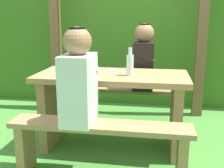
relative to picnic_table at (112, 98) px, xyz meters
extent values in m
plane|color=#468836|center=(0.00, 0.00, -0.50)|extent=(12.00, 12.00, 0.00)
cube|color=#3D6F20|center=(0.00, 1.92, 0.65)|extent=(6.40, 1.02, 2.29)
cube|color=brown|center=(-0.94, 1.08, 0.63)|extent=(0.12, 0.12, 2.25)
cube|color=brown|center=(0.94, 1.08, 0.63)|extent=(0.12, 0.12, 2.25)
cube|color=#9E7A51|center=(0.00, 0.00, 0.21)|extent=(1.40, 0.64, 0.05)
cube|color=#9E7A51|center=(-0.60, 0.00, -0.16)|extent=(0.08, 0.54, 0.68)
cube|color=#9E7A51|center=(0.60, 0.00, -0.16)|extent=(0.08, 0.54, 0.68)
cube|color=#9E7A51|center=(0.00, -0.57, -0.06)|extent=(1.40, 0.24, 0.04)
cube|color=#9E7A51|center=(-0.62, -0.57, -0.29)|extent=(0.07, 0.22, 0.42)
cube|color=#9E7A51|center=(0.62, -0.57, -0.29)|extent=(0.07, 0.22, 0.42)
cube|color=#9E7A51|center=(0.00, 0.57, -0.06)|extent=(1.40, 0.24, 0.04)
cube|color=#9E7A51|center=(-0.62, 0.57, -0.29)|extent=(0.07, 0.22, 0.42)
cube|color=#9E7A51|center=(0.62, 0.57, -0.29)|extent=(0.07, 0.22, 0.42)
cube|color=silver|center=(-0.16, -0.57, 0.22)|extent=(0.22, 0.34, 0.52)
sphere|color=#936B4C|center=(-0.16, -0.57, 0.58)|extent=(0.21, 0.21, 0.21)
cylinder|color=black|center=(-0.16, -0.57, 0.67)|extent=(0.12, 0.12, 0.02)
cylinder|color=silver|center=(-0.16, -0.43, 0.33)|extent=(0.25, 0.07, 0.15)
cube|color=black|center=(0.26, 0.57, 0.22)|extent=(0.22, 0.34, 0.52)
sphere|color=#936B4C|center=(0.26, 0.57, 0.58)|extent=(0.21, 0.21, 0.21)
cylinder|color=black|center=(0.26, 0.57, 0.67)|extent=(0.12, 0.12, 0.02)
cylinder|color=black|center=(0.26, 0.43, 0.33)|extent=(0.25, 0.07, 0.15)
cylinder|color=silver|center=(-0.21, 0.13, 0.28)|extent=(0.08, 0.08, 0.09)
cylinder|color=silver|center=(0.17, -0.05, 0.33)|extent=(0.06, 0.06, 0.19)
cylinder|color=silver|center=(0.17, -0.05, 0.45)|extent=(0.03, 0.03, 0.06)
cube|color=silver|center=(-0.03, 0.15, 0.24)|extent=(0.10, 0.15, 0.01)
camera|label=1|loc=(0.42, -2.52, 0.75)|focal=44.95mm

